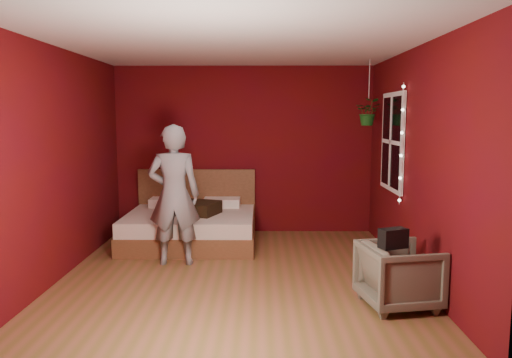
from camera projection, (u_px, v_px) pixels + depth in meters
name	position (u px, v px, depth m)	size (l,w,h in m)	color
floor	(238.00, 276.00, 5.75)	(4.50, 4.50, 0.00)	brown
room_walls	(237.00, 130.00, 5.54)	(4.04, 4.54, 2.62)	#580D09
window	(392.00, 142.00, 6.44)	(0.05, 0.97, 1.27)	white
fairy_lights	(401.00, 144.00, 5.92)	(0.04, 0.04, 1.45)	silver
bed	(192.00, 225.00, 7.23)	(1.82, 1.55, 1.00)	brown
person	(174.00, 195.00, 6.13)	(0.63, 0.42, 1.74)	gray
armchair	(399.00, 275.00, 4.80)	(0.67, 0.69, 0.62)	#6A6654
handbag	(393.00, 238.00, 4.60)	(0.26, 0.13, 0.18)	black
throw_pillow	(199.00, 208.00, 7.02)	(0.49, 0.49, 0.18)	black
hanging_plant	(368.00, 112.00, 6.89)	(0.40, 0.37, 0.90)	silver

